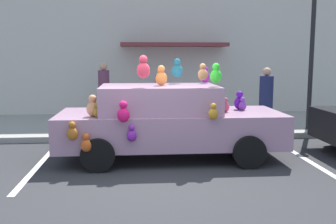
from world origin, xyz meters
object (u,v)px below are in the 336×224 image
(pedestrian_walking_past, at_px, (104,93))
(pedestrian_near_shopfront, at_px, (160,96))
(plush_covered_car, at_px, (167,120))
(pedestrian_by_lamp, at_px, (266,101))
(teddy_bear_on_sidewalk, at_px, (78,122))
(street_lamp_post, at_px, (312,41))

(pedestrian_walking_past, bearing_deg, pedestrian_near_shopfront, -9.63)
(plush_covered_car, relative_size, pedestrian_walking_past, 2.55)
(pedestrian_by_lamp, bearing_deg, teddy_bear_on_sidewalk, -177.50)
(teddy_bear_on_sidewalk, height_order, street_lamp_post, street_lamp_post)
(plush_covered_car, height_order, street_lamp_post, street_lamp_post)
(pedestrian_near_shopfront, distance_m, pedestrian_walking_past, 1.79)
(plush_covered_car, distance_m, pedestrian_walking_past, 4.57)
(teddy_bear_on_sidewalk, distance_m, street_lamp_post, 6.61)
(street_lamp_post, bearing_deg, teddy_bear_on_sidewalk, 179.95)
(pedestrian_near_shopfront, bearing_deg, pedestrian_walking_past, 170.37)
(pedestrian_by_lamp, bearing_deg, pedestrian_near_shopfront, 151.41)
(plush_covered_car, distance_m, pedestrian_near_shopfront, 3.96)
(street_lamp_post, distance_m, pedestrian_near_shopfront, 4.65)
(teddy_bear_on_sidewalk, bearing_deg, pedestrian_by_lamp, 2.50)
(plush_covered_car, xyz_separation_m, pedestrian_walking_past, (-1.65, 4.25, 0.20))
(teddy_bear_on_sidewalk, xyz_separation_m, pedestrian_walking_past, (0.52, 2.07, 0.57))
(teddy_bear_on_sidewalk, bearing_deg, pedestrian_near_shopfront, 37.81)
(pedestrian_near_shopfront, relative_size, pedestrian_by_lamp, 0.97)
(street_lamp_post, bearing_deg, pedestrian_by_lamp, 168.64)
(pedestrian_walking_past, bearing_deg, plush_covered_car, -68.75)
(street_lamp_post, bearing_deg, plush_covered_car, -151.97)
(pedestrian_walking_past, bearing_deg, street_lamp_post, -19.87)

